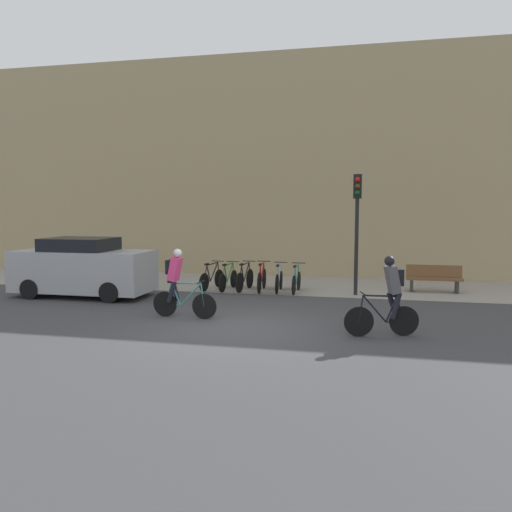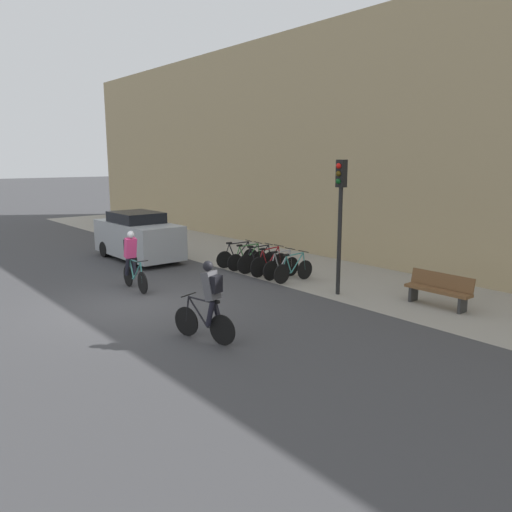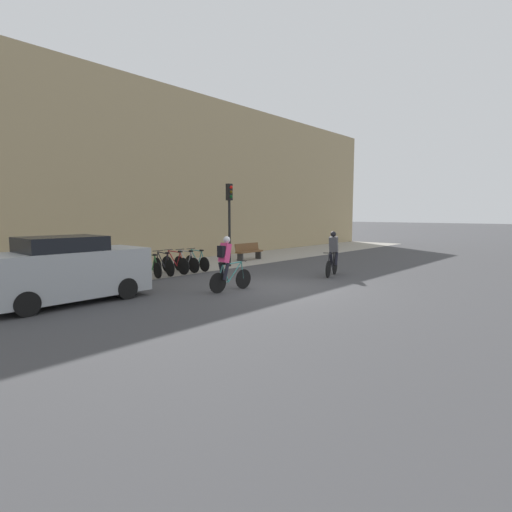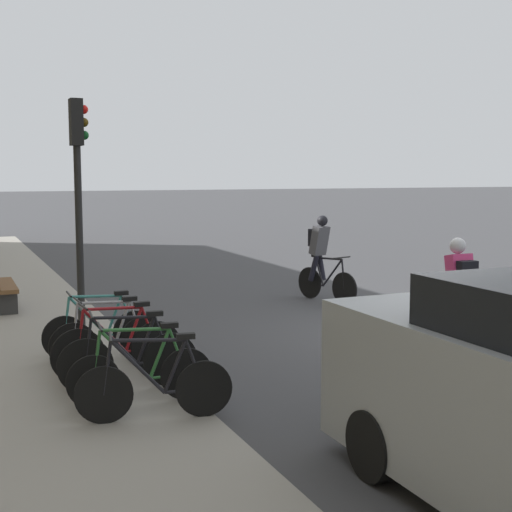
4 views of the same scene
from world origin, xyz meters
The scene contains 14 objects.
ground centered at (0.00, 0.00, 0.00)m, with size 200.00×200.00×0.00m, color #3D3D3F.
kerb_strip centered at (0.00, 6.75, 0.00)m, with size 44.00×4.50×0.01m, color gray.
building_facade centered at (0.00, 9.30, 4.49)m, with size 44.00×0.60×8.98m, color tan.
cyclist_pink centered at (-1.63, 0.78, 0.95)m, with size 1.73×0.46×1.76m.
cyclist_grey centered at (3.57, 0.03, 0.95)m, with size 1.61×0.61×1.77m.
parked_bike_0 centered at (-2.10, 5.14, 0.38)m, with size 0.50×1.65×0.94m.
parked_bike_1 centered at (-1.51, 5.14, 0.38)m, with size 0.46×1.66×0.94m.
parked_bike_2 centered at (-0.93, 5.14, 0.40)m, with size 0.46×1.69×0.97m.
parked_bike_3 centered at (-0.35, 5.14, 0.41)m, with size 0.46×1.72×0.98m.
parked_bike_4 centered at (0.24, 5.14, 0.39)m, with size 0.46×1.61×0.96m.
parked_bike_5 centered at (0.82, 5.14, 0.39)m, with size 0.46×1.63×0.95m.
traffic_light_pole centered at (2.75, 5.06, 2.65)m, with size 0.26×0.30×3.84m.
bench centered at (5.27, 6.18, 0.47)m, with size 1.78×0.44×0.89m.
parked_car centered at (-5.66, 3.00, 0.90)m, with size 4.30×1.84×1.85m.
Camera 3 is at (-10.35, -8.19, 2.47)m, focal length 28.00 mm.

